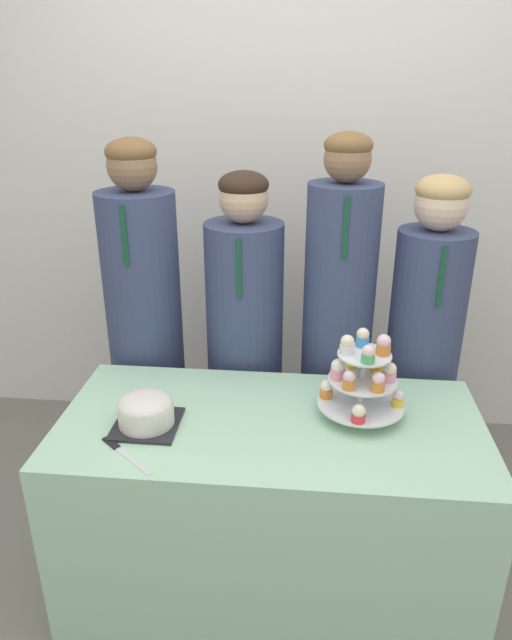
% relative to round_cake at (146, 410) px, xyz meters
% --- Properties ---
extents(wall_back, '(9.00, 0.06, 2.70)m').
position_rel_round_cake_xyz_m(wall_back, '(0.39, 1.29, 0.58)').
color(wall_back, silver).
rests_on(wall_back, ground_plane).
extents(table, '(1.37, 0.65, 0.72)m').
position_rel_round_cake_xyz_m(table, '(0.39, 0.06, -0.41)').
color(table, '#A8DBB2').
rests_on(table, ground_plane).
extents(round_cake, '(0.20, 0.20, 0.11)m').
position_rel_round_cake_xyz_m(round_cake, '(0.00, 0.00, 0.00)').
color(round_cake, '#232328').
rests_on(round_cake, table).
extents(cake_knife, '(0.20, 0.17, 0.01)m').
position_rel_round_cake_xyz_m(cake_knife, '(-0.05, -0.14, -0.05)').
color(cake_knife, silver).
rests_on(cake_knife, table).
extents(cupcake_stand, '(0.28, 0.28, 0.29)m').
position_rel_round_cake_xyz_m(cupcake_stand, '(0.68, 0.13, 0.09)').
color(cupcake_stand, silver).
rests_on(cupcake_stand, table).
extents(student_0, '(0.30, 0.31, 1.54)m').
position_rel_round_cake_xyz_m(student_0, '(-0.16, 0.58, -0.04)').
color(student_0, '#384266').
rests_on(student_0, ground_plane).
extents(student_1, '(0.30, 0.31, 1.43)m').
position_rel_round_cake_xyz_m(student_1, '(0.25, 0.58, -0.10)').
color(student_1, '#384266').
rests_on(student_1, ground_plane).
extents(student_2, '(0.27, 0.28, 1.57)m').
position_rel_round_cake_xyz_m(student_2, '(0.61, 0.58, -0.02)').
color(student_2, '#384266').
rests_on(student_2, ground_plane).
extents(student_3, '(0.28, 0.29, 1.43)m').
position_rel_round_cake_xyz_m(student_3, '(0.95, 0.58, -0.09)').
color(student_3, '#384266').
rests_on(student_3, ground_plane).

